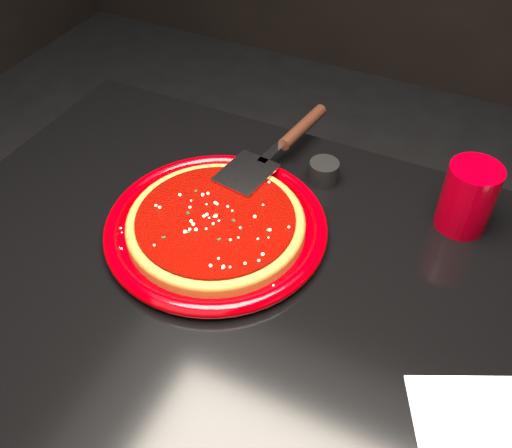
{
  "coord_description": "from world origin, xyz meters",
  "views": [
    {
      "loc": [
        0.23,
        -0.51,
        1.44
      ],
      "look_at": [
        -0.07,
        0.1,
        0.77
      ],
      "focal_mm": 40.0,
      "sensor_mm": 36.0,
      "label": 1
    }
  ],
  "objects_px": {
    "ramekin": "(324,172)",
    "pizza_server": "(278,147)",
    "cup": "(468,197)",
    "plate": "(216,227)",
    "table": "(265,405)"
  },
  "relations": [
    {
      "from": "table",
      "to": "plate",
      "type": "height_order",
      "value": "plate"
    },
    {
      "from": "plate",
      "to": "pizza_server",
      "type": "bearing_deg",
      "value": 84.83
    },
    {
      "from": "plate",
      "to": "cup",
      "type": "xyz_separation_m",
      "value": [
        0.37,
        0.2,
        0.05
      ]
    },
    {
      "from": "ramekin",
      "to": "pizza_server",
      "type": "bearing_deg",
      "value": 179.22
    },
    {
      "from": "plate",
      "to": "pizza_server",
      "type": "xyz_separation_m",
      "value": [
        0.02,
        0.21,
        0.03
      ]
    },
    {
      "from": "plate",
      "to": "pizza_server",
      "type": "relative_size",
      "value": 1.07
    },
    {
      "from": "cup",
      "to": "ramekin",
      "type": "height_order",
      "value": "cup"
    },
    {
      "from": "plate",
      "to": "cup",
      "type": "bearing_deg",
      "value": 28.89
    },
    {
      "from": "plate",
      "to": "pizza_server",
      "type": "height_order",
      "value": "pizza_server"
    },
    {
      "from": "table",
      "to": "plate",
      "type": "relative_size",
      "value": 3.2
    },
    {
      "from": "ramekin",
      "to": "plate",
      "type": "bearing_deg",
      "value": -118.62
    },
    {
      "from": "plate",
      "to": "cup",
      "type": "distance_m",
      "value": 0.42
    },
    {
      "from": "table",
      "to": "cup",
      "type": "bearing_deg",
      "value": 48.61
    },
    {
      "from": "table",
      "to": "plate",
      "type": "xyz_separation_m",
      "value": [
        -0.13,
        0.07,
        0.39
      ]
    },
    {
      "from": "pizza_server",
      "to": "ramekin",
      "type": "height_order",
      "value": "pizza_server"
    }
  ]
}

